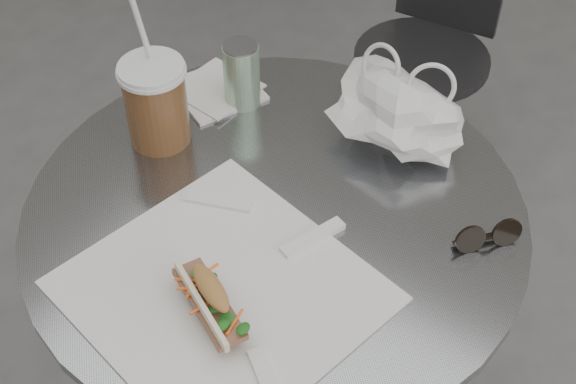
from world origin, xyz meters
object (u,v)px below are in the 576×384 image
Objects in this scene: banh_mi at (210,300)px; sunglasses at (488,237)px; cafe_table at (276,315)px; chair_far at (421,86)px; drink_can at (242,74)px; iced_coffee at (156,102)px.

banh_mi reaches higher than sunglasses.
cafe_table is 0.43m from sunglasses.
sunglasses is (0.25, 0.32, -0.01)m from banh_mi.
banh_mi is (0.21, -1.13, 0.48)m from chair_far.
chair_far is 5.54× the size of drink_can.
iced_coffee is 0.16m from drink_can.
drink_can is at bearing 137.00° from cafe_table.
drink_can is (0.06, 0.15, -0.02)m from iced_coffee.
iced_coffee reaches higher than sunglasses.
drink_can reaches higher than chair_far.
sunglasses reaches higher than chair_far.
drink_can is (-0.23, 0.38, 0.03)m from banh_mi.
iced_coffee is at bearing 167.40° from banh_mi.
chair_far is (-0.17, 0.92, -0.17)m from cafe_table.
drink_can reaches higher than banh_mi.
iced_coffee reaches higher than drink_can.
chair_far is at bearing 127.15° from banh_mi.
cafe_table is 0.95m from chair_far.
sunglasses is 0.49m from drink_can.
sunglasses is at bearing 113.51° from chair_far.
iced_coffee is at bearing 173.73° from cafe_table.
iced_coffee reaches higher than cafe_table.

